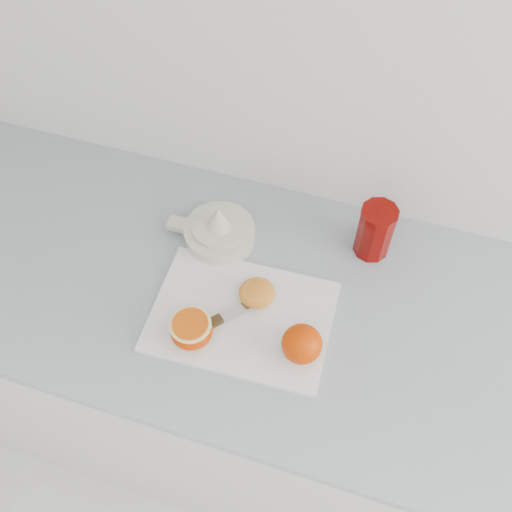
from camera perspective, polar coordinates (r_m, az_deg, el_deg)
The scene contains 8 objects.
counter at distance 1.58m, azimuth 3.98°, elevation -13.32°, with size 2.66×0.64×0.89m.
cutting_board at distance 1.16m, azimuth -1.44°, elevation -6.08°, with size 0.36×0.26×0.01m, color white.
whole_orange at distance 1.08m, azimuth 4.60°, elevation -8.77°, with size 0.08×0.08×0.08m.
half_orange at distance 1.11m, azimuth -6.48°, elevation -7.34°, with size 0.08×0.08×0.05m.
squeezed_shell at distance 1.16m, azimuth 0.08°, elevation -3.68°, with size 0.07×0.07×0.03m.
paring_knife at distance 1.14m, azimuth -4.70°, elevation -6.84°, with size 0.16×0.18×0.01m.
citrus_juicer at distance 1.25m, azimuth -3.75°, elevation 2.51°, with size 0.20×0.16×0.11m.
red_tumbler at distance 1.23m, azimuth 11.78°, elevation 2.34°, with size 0.08×0.08×0.13m.
Camera 1 is at (-0.04, 1.10, 1.90)m, focal length 40.00 mm.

